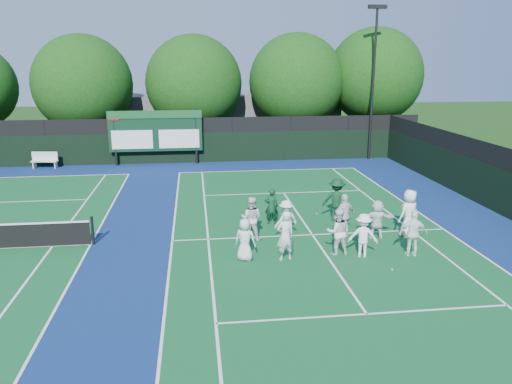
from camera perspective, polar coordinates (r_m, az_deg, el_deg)
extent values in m
plane|color=#15380F|center=(19.03, 7.15, -5.91)|extent=(120.00, 120.00, 0.00)
cube|color=navy|center=(19.47, -11.07, -5.58)|extent=(34.00, 32.00, 0.01)
cube|color=#105226|center=(19.94, 6.45, -4.88)|extent=(10.97, 23.77, 0.00)
cube|color=white|center=(31.17, 1.40, 2.50)|extent=(10.97, 0.08, 0.00)
cube|color=white|center=(19.44, -9.55, -5.51)|extent=(0.08, 23.77, 0.00)
cube|color=white|center=(21.84, 20.62, -3.98)|extent=(0.08, 23.77, 0.00)
cube|color=white|center=(19.42, -5.49, -5.39)|extent=(0.08, 23.77, 0.00)
cube|color=white|center=(21.25, 17.34, -4.21)|extent=(0.08, 23.77, 0.00)
cube|color=white|center=(14.33, 12.54, -13.45)|extent=(8.23, 0.08, 0.00)
cube|color=white|center=(25.91, 3.18, -0.11)|extent=(8.23, 0.08, 0.00)
cube|color=white|center=(19.94, 6.45, -4.87)|extent=(0.08, 12.80, 0.00)
cube|color=white|center=(32.26, -24.03, 1.61)|extent=(10.97, 0.08, 0.00)
cube|color=white|center=(19.82, -18.37, -5.69)|extent=(0.08, 23.77, 0.00)
cube|color=white|center=(20.14, -22.21, -5.72)|extent=(0.08, 23.77, 0.00)
cube|color=white|center=(27.22, -27.23, -1.05)|extent=(8.23, 0.08, 0.00)
cube|color=black|center=(33.74, -9.56, 4.96)|extent=(34.00, 0.08, 2.00)
cube|color=black|center=(33.51, -9.67, 7.48)|extent=(34.00, 0.05, 1.00)
cylinder|color=black|center=(33.57, -15.82, 5.85)|extent=(0.16, 0.16, 3.50)
cylinder|color=black|center=(33.19, -6.87, 6.21)|extent=(0.16, 0.16, 3.50)
cube|color=black|center=(33.22, -11.41, 6.81)|extent=(6.00, 0.15, 2.60)
cube|color=#144922|center=(32.98, -11.52, 8.68)|extent=(6.00, 0.05, 0.50)
cube|color=silver|center=(33.33, -13.96, 5.83)|extent=(2.60, 0.04, 1.20)
cube|color=silver|center=(33.11, -8.78, 6.03)|extent=(2.60, 0.04, 1.20)
cube|color=maroon|center=(33.29, -16.02, 8.29)|extent=(0.70, 0.04, 0.50)
cube|color=#56565B|center=(41.56, -3.63, 8.39)|extent=(18.00, 6.00, 4.00)
cylinder|color=black|center=(35.08, 13.21, 11.74)|extent=(0.16, 0.16, 10.00)
cube|color=black|center=(35.19, 13.73, 19.88)|extent=(1.20, 0.30, 0.25)
cylinder|color=black|center=(19.62, -18.17, -4.22)|extent=(0.10, 0.10, 1.10)
cube|color=silver|center=(34.44, -23.01, 3.26)|extent=(1.69, 0.66, 0.07)
cube|color=silver|center=(34.54, -22.99, 3.81)|extent=(1.64, 0.29, 0.55)
cube|color=silver|center=(34.67, -24.01, 2.82)|extent=(0.12, 0.39, 0.44)
cube|color=silver|center=(34.31, -21.91, 2.92)|extent=(0.12, 0.39, 0.44)
cylinder|color=black|center=(37.89, -18.68, 5.81)|extent=(0.44, 0.44, 2.45)
sphere|color=#0F380C|center=(37.52, -19.17, 11.54)|extent=(6.86, 6.86, 6.86)
sphere|color=#0F380C|center=(37.74, -18.08, 10.60)|extent=(4.80, 4.80, 4.80)
cylinder|color=black|center=(37.12, -6.92, 6.32)|extent=(0.44, 0.44, 2.46)
sphere|color=#0F380C|center=(36.75, -7.11, 12.20)|extent=(6.87, 6.87, 6.87)
sphere|color=#0F380C|center=(37.09, -6.13, 11.19)|extent=(4.81, 4.81, 4.81)
cylinder|color=black|center=(37.88, 4.51, 6.60)|extent=(0.44, 0.44, 2.52)
sphere|color=#0F380C|center=(37.52, 4.64, 12.46)|extent=(6.98, 6.98, 6.98)
sphere|color=#0F380C|center=(37.97, 5.43, 11.42)|extent=(4.88, 4.88, 4.88)
cylinder|color=black|center=(39.48, 13.09, 6.89)|extent=(0.44, 0.44, 2.91)
sphere|color=#0F380C|center=(39.14, 13.45, 12.82)|extent=(7.03, 7.03, 7.03)
sphere|color=#0F380C|center=(39.66, 14.07, 11.79)|extent=(4.92, 4.92, 4.92)
sphere|color=#B9DB19|center=(20.11, 3.81, -4.56)|extent=(0.07, 0.07, 0.07)
sphere|color=#B9DB19|center=(17.22, 15.31, -8.55)|extent=(0.07, 0.07, 0.07)
sphere|color=#B9DB19|center=(20.85, -1.83, -3.82)|extent=(0.07, 0.07, 0.07)
sphere|color=#B9DB19|center=(22.54, 6.93, -2.47)|extent=(0.07, 0.07, 0.07)
sphere|color=#B9DB19|center=(20.22, 16.59, -5.07)|extent=(0.07, 0.07, 0.07)
imported|color=silver|center=(17.17, -1.26, -5.46)|extent=(0.87, 0.73, 1.51)
imported|color=silver|center=(17.17, 3.37, -5.01)|extent=(0.73, 0.57, 1.77)
imported|color=white|center=(17.87, 9.31, -4.50)|extent=(0.84, 0.66, 1.70)
imported|color=white|center=(17.86, 12.15, -4.88)|extent=(1.14, 0.86, 1.57)
imported|color=white|center=(18.38, 17.54, -4.53)|extent=(1.02, 0.54, 1.67)
imported|color=silver|center=(19.09, -0.54, -3.03)|extent=(1.00, 0.89, 1.70)
imported|color=white|center=(19.22, 3.46, -3.17)|extent=(1.14, 0.92, 1.54)
imported|color=silver|center=(19.64, 10.07, -2.68)|extent=(1.10, 0.81, 1.74)
imported|color=white|center=(19.84, 13.66, -3.04)|extent=(1.47, 0.73, 1.52)
imported|color=white|center=(20.37, 17.09, -2.30)|extent=(1.07, 0.92, 1.86)
imported|color=#0E361F|center=(20.88, 1.77, -1.66)|extent=(0.59, 0.41, 1.55)
imported|color=#0D321A|center=(21.53, 9.19, -0.90)|extent=(1.38, 1.10, 1.86)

